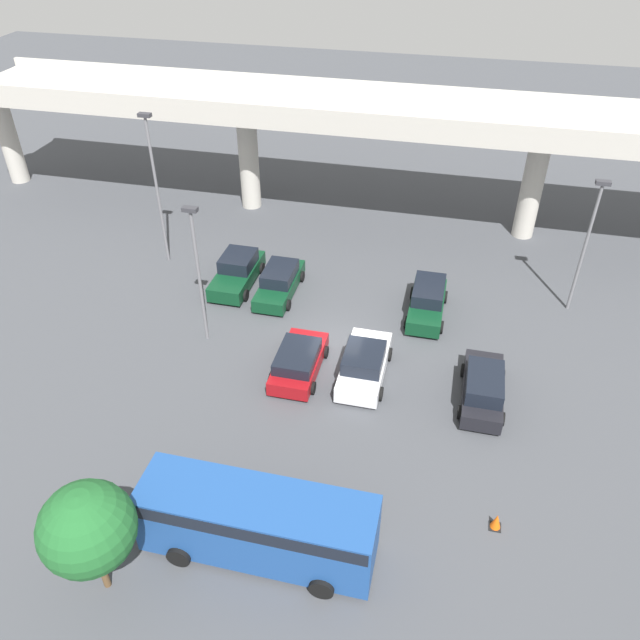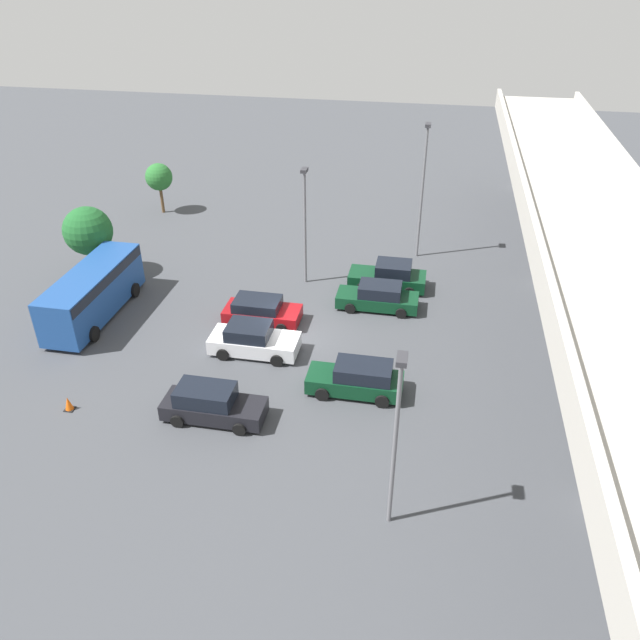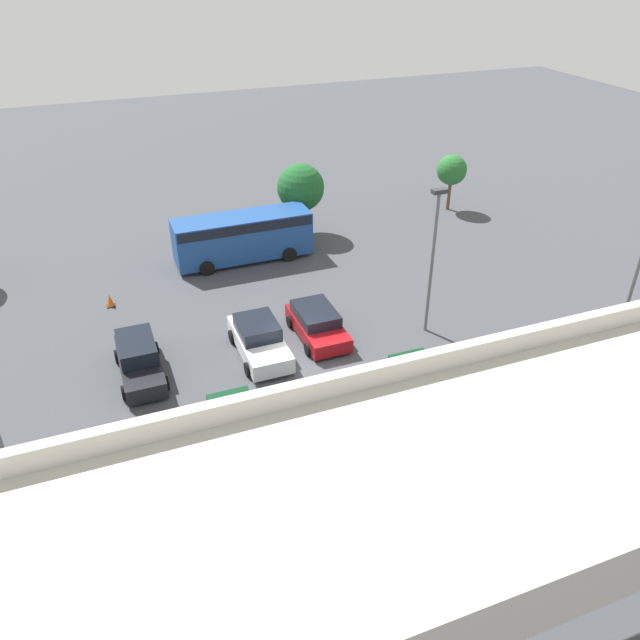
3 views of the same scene
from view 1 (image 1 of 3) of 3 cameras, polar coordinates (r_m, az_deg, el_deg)
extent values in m
plane|color=#424449|center=(31.34, 1.60, -2.65)|extent=(119.23, 119.23, 0.00)
cube|color=#BCB7AD|center=(40.49, 6.26, 18.22)|extent=(55.64, 6.43, 0.90)
cube|color=#BCB7AD|center=(37.37, 5.62, 17.87)|extent=(55.64, 0.30, 0.55)
cube|color=#BCB7AD|center=(43.19, 6.95, 20.35)|extent=(55.64, 0.30, 0.55)
cylinder|color=#BCB7AD|center=(52.81, -26.61, 14.71)|extent=(1.33, 1.33, 6.75)
cylinder|color=#BCB7AD|center=(43.87, -6.53, 14.34)|extent=(1.33, 1.33, 6.75)
cylinder|color=#BCB7AD|center=(41.81, 18.81, 11.47)|extent=(1.33, 1.33, 6.75)
cube|color=#0C381E|center=(36.13, -7.59, 4.06)|extent=(1.92, 4.74, 0.80)
cube|color=black|center=(36.01, -7.49, 5.41)|extent=(1.77, 2.15, 0.76)
cylinder|color=black|center=(34.82, -6.84, 2.25)|extent=(0.22, 0.66, 0.66)
cylinder|color=black|center=(35.47, -9.84, 2.65)|extent=(0.22, 0.66, 0.66)
cylinder|color=black|center=(37.13, -5.37, 4.75)|extent=(0.22, 0.66, 0.66)
cylinder|color=black|center=(37.74, -8.22, 5.08)|extent=(0.22, 0.66, 0.66)
cube|color=#0C381E|center=(35.15, -3.73, 3.20)|extent=(1.76, 4.77, 0.70)
cube|color=black|center=(34.88, -3.71, 4.28)|extent=(1.62, 2.46, 0.69)
cylinder|color=black|center=(33.88, -2.95, 1.37)|extent=(0.22, 0.62, 0.62)
cylinder|color=black|center=(34.36, -5.85, 1.77)|extent=(0.22, 0.62, 0.62)
cylinder|color=black|center=(36.24, -1.68, 4.00)|extent=(0.22, 0.62, 0.62)
cylinder|color=black|center=(36.69, -4.42, 4.34)|extent=(0.22, 0.62, 0.62)
cube|color=maroon|center=(29.73, -1.93, -3.93)|extent=(1.94, 4.30, 0.69)
cube|color=black|center=(29.12, -2.09, -3.33)|extent=(1.78, 2.58, 0.57)
cylinder|color=black|center=(31.07, -3.05, -2.40)|extent=(0.22, 0.60, 0.60)
cylinder|color=black|center=(30.67, 0.51, -2.94)|extent=(0.22, 0.60, 0.60)
cylinder|color=black|center=(29.14, -4.49, -5.60)|extent=(0.22, 0.60, 0.60)
cylinder|color=black|center=(28.71, -0.69, -6.23)|extent=(0.22, 0.60, 0.60)
cube|color=silver|center=(29.51, 4.07, -4.22)|extent=(1.95, 4.64, 0.79)
cube|color=black|center=(28.83, 4.04, -3.46)|extent=(1.79, 2.23, 0.67)
cylinder|color=black|center=(30.88, 2.70, -2.60)|extent=(0.22, 0.65, 0.65)
cylinder|color=black|center=(30.68, 6.35, -3.13)|extent=(0.22, 0.65, 0.65)
cylinder|color=black|center=(28.74, 1.58, -6.13)|extent=(0.22, 0.65, 0.65)
cylinder|color=black|center=(28.53, 5.52, -6.73)|extent=(0.22, 0.65, 0.65)
cube|color=#0C381E|center=(33.83, 9.73, 1.29)|extent=(1.75, 4.57, 0.77)
cube|color=black|center=(33.75, 9.92, 2.69)|extent=(1.61, 2.68, 0.70)
cylinder|color=black|center=(32.80, 11.01, -0.64)|extent=(0.22, 0.67, 0.67)
cylinder|color=black|center=(32.84, 7.91, -0.21)|extent=(0.22, 0.67, 0.67)
cylinder|color=black|center=(35.12, 11.37, 2.08)|extent=(0.22, 0.67, 0.67)
cylinder|color=black|center=(35.16, 8.47, 2.48)|extent=(0.22, 0.67, 0.67)
cube|color=black|center=(29.22, 14.63, -6.18)|extent=(1.73, 4.65, 0.74)
cube|color=black|center=(28.47, 14.84, -5.54)|extent=(1.59, 2.58, 0.74)
cylinder|color=black|center=(30.40, 12.98, -4.48)|extent=(0.22, 0.61, 0.61)
cylinder|color=black|center=(30.54, 16.29, -4.92)|extent=(0.22, 0.61, 0.61)
cylinder|color=black|center=(28.26, 12.68, -8.23)|extent=(0.22, 0.61, 0.61)
cylinder|color=black|center=(28.40, 16.27, -8.68)|extent=(0.22, 0.61, 0.61)
cube|color=#1E478C|center=(22.51, -5.74, -17.99)|extent=(8.17, 2.29, 2.59)
cube|color=black|center=(21.77, -5.89, -16.57)|extent=(8.00, 2.34, 0.57)
cylinder|color=black|center=(23.63, 1.51, -18.52)|extent=(0.86, 0.29, 0.86)
cylinder|color=black|center=(22.41, 0.15, -23.30)|extent=(0.86, 0.29, 0.86)
cylinder|color=black|center=(24.70, -10.52, -16.01)|extent=(0.86, 0.29, 0.86)
cylinder|color=black|center=(23.52, -12.76, -20.31)|extent=(0.86, 0.29, 0.86)
cylinder|color=slate|center=(34.90, 22.97, 5.87)|extent=(0.16, 0.16, 7.26)
cube|color=#333338|center=(33.33, 24.49, 11.36)|extent=(0.70, 0.35, 0.20)
cylinder|color=slate|center=(30.49, -10.96, 3.69)|extent=(0.16, 0.16, 7.18)
cube|color=#333338|center=(28.70, -11.81, 9.88)|extent=(0.70, 0.35, 0.20)
cylinder|color=slate|center=(37.52, -14.61, 11.12)|extent=(0.16, 0.16, 8.80)
cube|color=#333338|center=(35.90, -15.75, 17.60)|extent=(0.70, 0.35, 0.20)
cylinder|color=brown|center=(23.31, -19.27, -20.70)|extent=(0.24, 0.24, 1.86)
sphere|color=#1E5B28|center=(21.54, -20.49, -17.43)|extent=(3.04, 3.04, 3.04)
cube|color=black|center=(25.02, 15.70, -17.73)|extent=(0.44, 0.44, 0.04)
cone|color=#EA590F|center=(24.76, 15.83, -17.28)|extent=(0.40, 0.40, 0.70)
camera|label=2|loc=(38.37, 55.34, 20.80)|focal=35.00mm
camera|label=3|loc=(46.03, 20.11, 31.17)|focal=35.00mm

